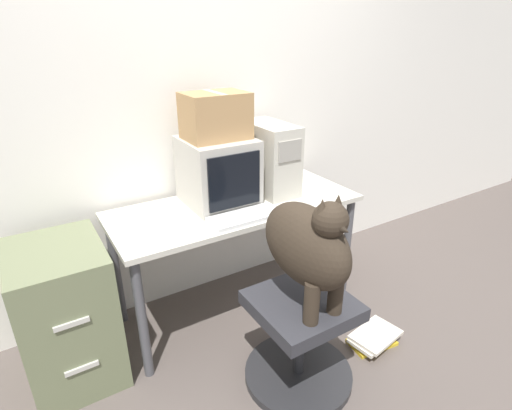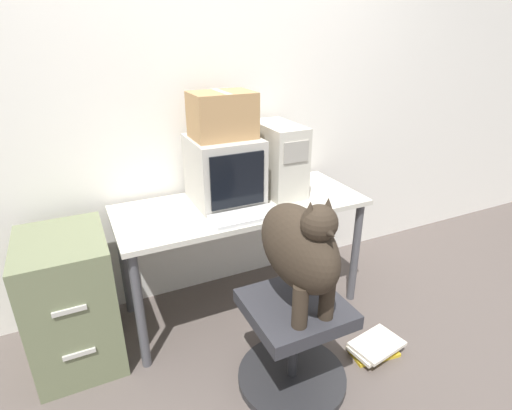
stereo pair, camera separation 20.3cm
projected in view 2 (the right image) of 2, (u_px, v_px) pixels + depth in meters
ground_plane at (264, 332)px, 2.41m from camera, size 12.00×12.00×0.00m
wall_back at (216, 97)px, 2.44m from camera, size 8.00×0.05×2.60m
desk at (242, 217)px, 2.40m from camera, size 1.47×0.61×0.73m
crt_monitor at (224, 170)px, 2.32m from camera, size 0.38×0.40×0.39m
pc_tower at (278, 159)px, 2.45m from camera, size 0.21×0.42×0.43m
keyboard at (247, 216)px, 2.17m from camera, size 0.41×0.17×0.03m
computer_mouse at (293, 207)px, 2.27m from camera, size 0.06×0.05×0.04m
office_chair at (293, 342)px, 1.98m from camera, size 0.56×0.56×0.49m
dog at (300, 247)px, 1.75m from camera, size 0.25×0.53×0.58m
filing_cabinet at (72, 301)px, 2.10m from camera, size 0.43×0.54×0.74m
cardboard_box at (222, 115)px, 2.20m from camera, size 0.34×0.25×0.25m
book_stack_floor at (374, 348)px, 2.24m from camera, size 0.31×0.24×0.08m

